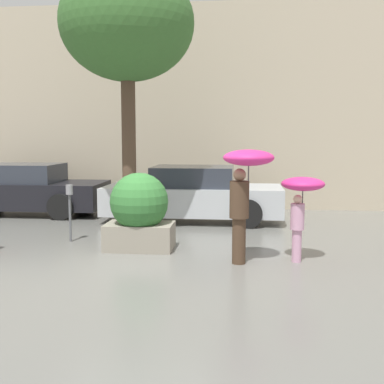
% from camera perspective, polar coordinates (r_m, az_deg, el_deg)
% --- Properties ---
extents(ground_plane, '(40.00, 40.00, 0.00)m').
position_cam_1_polar(ground_plane, '(8.40, -7.14, -8.34)').
color(ground_plane, slate).
extents(building_facade, '(18.00, 0.30, 6.00)m').
position_cam_1_polar(building_facade, '(14.54, -1.48, 9.97)').
color(building_facade, '#B7A88E').
rests_on(building_facade, ground).
extents(planter_box, '(1.29, 1.11, 1.48)m').
position_cam_1_polar(planter_box, '(9.23, -6.26, -2.28)').
color(planter_box, gray).
rests_on(planter_box, ground).
extents(person_adult, '(0.85, 0.85, 1.94)m').
position_cam_1_polar(person_adult, '(8.10, 6.31, 1.64)').
color(person_adult, '#473323').
rests_on(person_adult, ground).
extents(person_child, '(0.74, 0.74, 1.47)m').
position_cam_1_polar(person_child, '(8.44, 12.85, -0.29)').
color(person_child, '#D199B7').
rests_on(person_child, ground).
extents(parked_car_near, '(4.52, 2.03, 1.39)m').
position_cam_1_polar(parked_car_near, '(12.32, 0.13, -0.39)').
color(parked_car_near, '#B7BCC1').
rests_on(parked_car_near, ground).
extents(parked_car_far, '(4.53, 2.02, 1.39)m').
position_cam_1_polar(parked_car_far, '(14.21, -19.34, 0.18)').
color(parked_car_far, black).
rests_on(parked_car_far, ground).
extents(street_tree, '(2.95, 2.95, 5.87)m').
position_cam_1_polar(street_tree, '(11.21, -7.70, 18.98)').
color(street_tree, brown).
rests_on(street_tree, ground).
extents(parking_meter, '(0.14, 0.14, 1.18)m').
position_cam_1_polar(parking_meter, '(10.13, -14.31, -1.00)').
color(parking_meter, '#595B60').
rests_on(parking_meter, ground).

